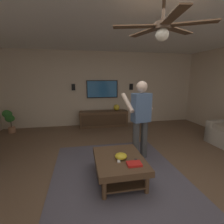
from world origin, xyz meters
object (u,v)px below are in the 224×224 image
at_px(media_console, 103,119).
at_px(potted_plant_short, 9,118).
at_px(tv, 102,89).
at_px(wall_speaker_right, 73,87).
at_px(book, 134,164).
at_px(vase_round, 117,107).
at_px(remote_white, 119,160).
at_px(ceiling_fan, 163,28).
at_px(bowl, 121,156).
at_px(coffee_table, 119,163).
at_px(remote_black, 136,162).
at_px(person_standing, 140,116).
at_px(wall_speaker_left, 131,87).

distance_m(media_console, potted_plant_short, 3.00).
distance_m(tv, wall_speaker_right, 1.01).
height_order(book, vase_round, vase_round).
bearing_deg(book, remote_white, -39.58).
bearing_deg(ceiling_fan, bowl, 44.99).
distance_m(coffee_table, vase_round, 3.30).
xyz_separation_m(bowl, remote_white, (-0.06, 0.05, -0.03)).
height_order(media_console, potted_plant_short, potted_plant_short).
bearing_deg(bowl, remote_black, -128.83).
bearing_deg(vase_round, bowl, 168.69).
distance_m(person_standing, potted_plant_short, 4.16).
distance_m(person_standing, wall_speaker_left, 2.89).
xyz_separation_m(wall_speaker_left, wall_speaker_right, (0.00, 2.10, 0.01)).
height_order(tv, person_standing, person_standing).
bearing_deg(coffee_table, bowl, -155.82).
height_order(potted_plant_short, wall_speaker_right, wall_speaker_right).
bearing_deg(book, coffee_table, -56.83).
bearing_deg(book, wall_speaker_left, -104.92).
bearing_deg(wall_speaker_right, vase_round, -98.32).
relative_size(coffee_table, vase_round, 4.55).
bearing_deg(vase_round, media_console, 94.20).
bearing_deg(bowl, wall_speaker_left, -19.88).
relative_size(vase_round, wall_speaker_right, 1.00).
relative_size(bowl, remote_white, 1.34).
relative_size(media_console, wall_speaker_left, 7.73).
bearing_deg(book, ceiling_fan, 147.91).
xyz_separation_m(remote_white, wall_speaker_left, (3.53, -1.30, 0.97)).
bearing_deg(media_console, potted_plant_short, -86.66).
bearing_deg(media_console, ceiling_fan, 3.75).
distance_m(coffee_table, potted_plant_short, 4.11).
height_order(coffee_table, wall_speaker_left, wall_speaker_left).
bearing_deg(media_console, person_standing, 9.38).
distance_m(media_console, tv, 1.06).
bearing_deg(vase_round, remote_white, 168.08).
bearing_deg(coffee_table, book, -148.55).
height_order(wall_speaker_left, ceiling_fan, ceiling_fan).
distance_m(bowl, wall_speaker_right, 3.69).
distance_m(media_console, person_standing, 2.64).
relative_size(coffee_table, remote_white, 6.67).
distance_m(person_standing, bowl, 1.03).
bearing_deg(tv, bowl, -2.75).
bearing_deg(remote_black, coffee_table, -112.99).
bearing_deg(coffee_table, wall_speaker_right, 13.51).
bearing_deg(wall_speaker_left, person_standing, 166.36).
relative_size(book, wall_speaker_left, 1.00).
height_order(person_standing, vase_round, person_standing).
bearing_deg(wall_speaker_left, coffee_table, 159.66).
bearing_deg(person_standing, tv, -2.03).
bearing_deg(potted_plant_short, coffee_table, -137.03).
height_order(tv, remote_white, tv).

